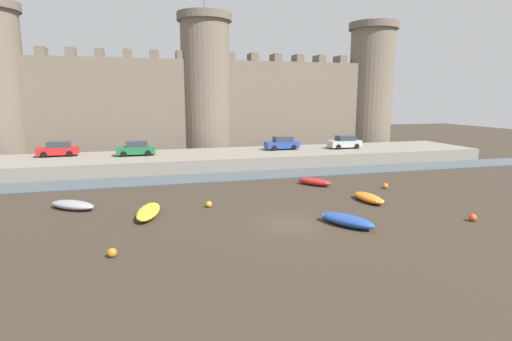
% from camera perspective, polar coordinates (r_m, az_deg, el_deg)
% --- Properties ---
extents(ground_plane, '(160.00, 160.00, 0.00)m').
position_cam_1_polar(ground_plane, '(25.17, 4.84, -7.66)').
color(ground_plane, '#382D23').
extents(water_channel, '(80.00, 4.50, 0.10)m').
position_cam_1_polar(water_channel, '(39.72, -2.99, -0.85)').
color(water_channel, '#3D4C56').
rests_on(water_channel, ground).
extents(quay_road, '(63.62, 10.00, 1.45)m').
position_cam_1_polar(quay_road, '(46.61, -4.94, 1.64)').
color(quay_road, gray).
rests_on(quay_road, ground).
extents(castle, '(59.03, 7.42, 21.91)m').
position_cam_1_polar(castle, '(56.99, -7.16, 10.81)').
color(castle, '#706354').
rests_on(castle, ground).
extents(rowboat_foreground_centre, '(2.82, 3.21, 0.65)m').
position_cam_1_polar(rowboat_foreground_centre, '(36.22, 8.36, -1.58)').
color(rowboat_foreground_centre, red).
rests_on(rowboat_foreground_centre, ground).
extents(rowboat_midflat_centre, '(3.02, 3.88, 0.69)m').
position_cam_1_polar(rowboat_midflat_centre, '(25.34, 12.82, -6.91)').
color(rowboat_midflat_centre, '#234793').
rests_on(rowboat_midflat_centre, ground).
extents(rowboat_near_channel_left, '(1.52, 3.36, 0.60)m').
position_cam_1_polar(rowboat_near_channel_left, '(31.45, 15.79, -3.75)').
color(rowboat_near_channel_left, orange).
rests_on(rowboat_near_channel_left, ground).
extents(rowboat_foreground_left, '(2.13, 4.16, 0.67)m').
position_cam_1_polar(rowboat_foreground_left, '(27.48, -15.13, -5.67)').
color(rowboat_foreground_left, yellow).
rests_on(rowboat_foreground_left, ground).
extents(rowboat_midflat_right, '(3.70, 3.23, 0.61)m').
position_cam_1_polar(rowboat_midflat_right, '(31.09, -24.71, -4.47)').
color(rowboat_midflat_right, gray).
rests_on(rowboat_midflat_right, ground).
extents(mooring_buoy_near_channel, '(0.47, 0.47, 0.47)m').
position_cam_1_polar(mooring_buoy_near_channel, '(36.32, 17.99, -2.12)').
color(mooring_buoy_near_channel, orange).
rests_on(mooring_buoy_near_channel, ground).
extents(mooring_buoy_mid_mud, '(0.48, 0.48, 0.48)m').
position_cam_1_polar(mooring_buoy_mid_mud, '(29.11, 28.57, -5.93)').
color(mooring_buoy_mid_mud, '#E04C1E').
rests_on(mooring_buoy_mid_mud, ground).
extents(mooring_buoy_near_shore, '(0.47, 0.47, 0.47)m').
position_cam_1_polar(mooring_buoy_near_shore, '(21.33, -19.87, -10.99)').
color(mooring_buoy_near_shore, orange).
rests_on(mooring_buoy_near_shore, ground).
extents(mooring_buoy_off_centre, '(0.45, 0.45, 0.45)m').
position_cam_1_polar(mooring_buoy_off_centre, '(28.95, -6.75, -4.82)').
color(mooring_buoy_off_centre, orange).
rests_on(mooring_buoy_off_centre, ground).
extents(car_quay_centre_east, '(4.13, 1.93, 1.62)m').
position_cam_1_polar(car_quay_centre_east, '(49.35, 3.75, 3.90)').
color(car_quay_centre_east, '#263F99').
rests_on(car_quay_centre_east, quay_road).
extents(car_quay_east, '(4.13, 1.93, 1.62)m').
position_cam_1_polar(car_quay_east, '(48.73, -26.42, 2.75)').
color(car_quay_east, red).
rests_on(car_quay_east, quay_road).
extents(car_quay_west, '(4.13, 1.93, 1.62)m').
position_cam_1_polar(car_quay_west, '(46.14, -16.76, 3.03)').
color(car_quay_west, '#1E6638').
rests_on(car_quay_west, quay_road).
extents(car_quay_centre_west, '(4.13, 1.93, 1.62)m').
position_cam_1_polar(car_quay_centre_west, '(51.64, 12.56, 3.96)').
color(car_quay_centre_west, '#B2B5B7').
rests_on(car_quay_centre_west, quay_road).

